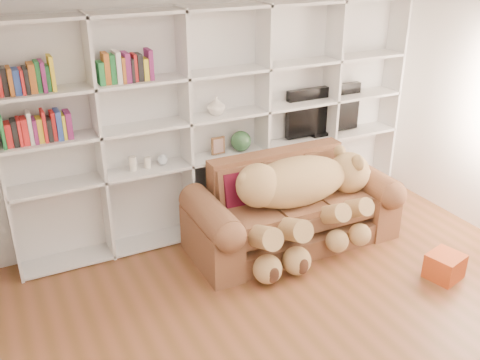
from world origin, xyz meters
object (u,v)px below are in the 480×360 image
gift_box (445,266)px  tv (323,111)px  sofa (291,212)px  teddy_bear (302,193)px

gift_box → tv: (-0.15, 1.92, 1.02)m
sofa → tv: tv is taller
teddy_bear → tv: 1.28m
sofa → gift_box: size_ratio=7.06×
sofa → teddy_bear: teddy_bear is taller
sofa → tv: bearing=39.6°
sofa → teddy_bear: bearing=-89.5°
teddy_bear → tv: size_ratio=1.74×
gift_box → tv: tv is taller
gift_box → tv: bearing=94.5°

